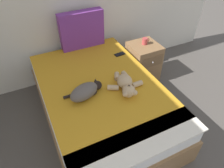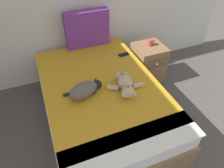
% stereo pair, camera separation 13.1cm
% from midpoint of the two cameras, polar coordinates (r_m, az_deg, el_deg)
% --- Properties ---
extents(bed, '(1.34, 2.04, 0.58)m').
position_cam_midpoint_polar(bed, '(2.57, -1.37, -5.06)').
color(bed, olive).
rests_on(bed, ground_plane).
extents(patterned_cushion, '(0.63, 0.14, 0.52)m').
position_cam_midpoint_polar(patterned_cushion, '(3.01, -5.68, 14.99)').
color(patterned_cushion, '#72338C').
rests_on(patterned_cushion, bed).
extents(cat, '(0.44, 0.29, 0.15)m').
position_cam_midpoint_polar(cat, '(2.21, -5.90, -1.67)').
color(cat, '#59514C').
rests_on(cat, bed).
extents(teddy_bear, '(0.40, 0.48, 0.15)m').
position_cam_midpoint_polar(teddy_bear, '(2.28, 5.46, -0.32)').
color(teddy_bear, tan).
rests_on(teddy_bear, bed).
extents(cell_phone, '(0.15, 0.08, 0.01)m').
position_cam_midpoint_polar(cell_phone, '(2.89, 4.55, 8.15)').
color(cell_phone, black).
rests_on(cell_phone, bed).
extents(nightstand, '(0.43, 0.46, 0.59)m').
position_cam_midpoint_polar(nightstand, '(3.27, 11.07, 5.71)').
color(nightstand, olive).
rests_on(nightstand, ground_plane).
extents(mug, '(0.12, 0.08, 0.09)m').
position_cam_midpoint_polar(mug, '(3.12, 11.76, 11.25)').
color(mug, '#B23F3F').
rests_on(mug, nightstand).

